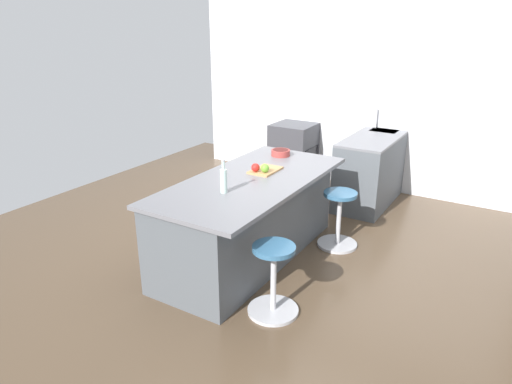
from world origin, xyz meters
TOP-DOWN VIEW (x-y plane):
  - ground_plane at (0.00, 0.00)m, footprint 6.83×6.83m
  - interior_partition_left at (-2.63, 0.00)m, footprint 0.12×5.13m
  - sink_cabinet at (-2.28, 0.49)m, footprint 1.93×0.60m
  - oven_range at (-2.28, -0.82)m, footprint 0.60×0.61m
  - kitchen_island at (0.20, -0.09)m, footprint 2.30×1.07m
  - stool_by_window at (-0.53, 0.62)m, footprint 0.44×0.44m
  - stool_middle at (0.93, 0.62)m, footprint 0.44×0.44m
  - cutting_board at (-0.08, -0.05)m, footprint 0.36×0.24m
  - apple_green at (0.02, 0.00)m, footprint 0.09×0.09m
  - apple_red at (0.05, -0.09)m, footprint 0.09×0.09m
  - water_bottle at (0.67, -0.05)m, footprint 0.06×0.06m
  - fruit_bowl at (-0.67, -0.19)m, footprint 0.22×0.22m

SIDE VIEW (x-z plane):
  - ground_plane at x=0.00m, z-range 0.00..0.00m
  - stool_by_window at x=-0.53m, z-range -0.02..0.61m
  - stool_middle at x=0.93m, z-range -0.02..0.61m
  - oven_range at x=-2.28m, z-range 0.00..0.88m
  - kitchen_island at x=0.20m, z-range 0.00..0.89m
  - sink_cabinet at x=-2.28m, z-range -0.13..1.06m
  - cutting_board at x=-0.08m, z-range 0.88..0.90m
  - fruit_bowl at x=-0.67m, z-range 0.88..0.96m
  - apple_red at x=0.05m, z-range 0.90..0.99m
  - apple_green at x=0.02m, z-range 0.90..0.99m
  - water_bottle at x=0.67m, z-range 0.85..1.16m
  - interior_partition_left at x=-2.63m, z-range 0.00..2.90m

